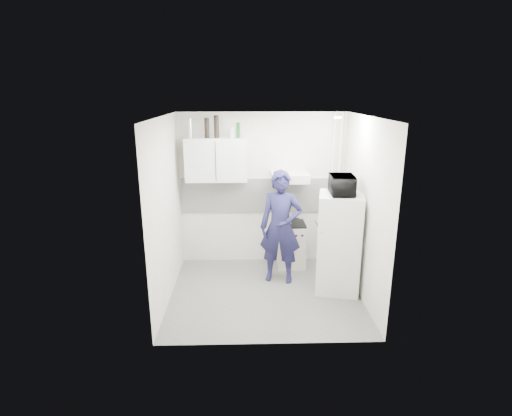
{
  "coord_description": "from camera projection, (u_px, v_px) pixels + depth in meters",
  "views": [
    {
      "loc": [
        -0.28,
        -5.39,
        2.92
      ],
      "look_at": [
        -0.13,
        0.3,
        1.25
      ],
      "focal_mm": 28.0,
      "sensor_mm": 36.0,
      "label": 1
    }
  ],
  "objects": [
    {
      "name": "wall_right",
      "position": [
        364.0,
        210.0,
        5.67
      ],
      "size": [
        0.0,
        2.6,
        2.6
      ],
      "primitive_type": "plane",
      "rotation": [
        1.57,
        0.0,
        -1.57
      ],
      "color": "silver",
      "rests_on": "floor"
    },
    {
      "name": "saucepan",
      "position": [
        286.0,
        220.0,
        6.73
      ],
      "size": [
        0.19,
        0.19,
        0.1
      ],
      "primitive_type": "cylinder",
      "color": "silver",
      "rests_on": "stove_top"
    },
    {
      "name": "bottle_c",
      "position": [
        207.0,
        128.0,
        6.34
      ],
      "size": [
        0.08,
        0.08,
        0.32
      ],
      "primitive_type": "cylinder",
      "color": "black",
      "rests_on": "upper_cabinet"
    },
    {
      "name": "bottle_e",
      "position": [
        238.0,
        130.0,
        6.36
      ],
      "size": [
        0.06,
        0.06,
        0.24
      ],
      "primitive_type": "cylinder",
      "color": "#144C1E",
      "rests_on": "upper_cabinet"
    },
    {
      "name": "fridge",
      "position": [
        339.0,
        243.0,
        5.93
      ],
      "size": [
        0.74,
        0.74,
        1.5
      ],
      "primitive_type": "cube",
      "rotation": [
        0.0,
        0.0,
        -0.21
      ],
      "color": "white",
      "rests_on": "floor"
    },
    {
      "name": "wall_left",
      "position": [
        166.0,
        211.0,
        5.59
      ],
      "size": [
        0.0,
        2.6,
        2.6
      ],
      "primitive_type": "plane",
      "rotation": [
        1.57,
        0.0,
        1.57
      ],
      "color": "silver",
      "rests_on": "floor"
    },
    {
      "name": "stove",
      "position": [
        291.0,
        245.0,
        6.86
      ],
      "size": [
        0.47,
        0.47,
        0.75
      ],
      "primitive_type": "cube",
      "color": "silver",
      "rests_on": "floor"
    },
    {
      "name": "person",
      "position": [
        281.0,
        227.0,
        6.18
      ],
      "size": [
        0.73,
        0.55,
        1.78
      ],
      "primitive_type": "imported",
      "rotation": [
        0.0,
        0.0,
        -0.21
      ],
      "color": "#1C1B42",
      "rests_on": "floor"
    },
    {
      "name": "ceiling",
      "position": [
        266.0,
        116.0,
        5.26
      ],
      "size": [
        2.8,
        2.8,
        0.0
      ],
      "primitive_type": "plane",
      "color": "white",
      "rests_on": "wall_back"
    },
    {
      "name": "bottle_a",
      "position": [
        190.0,
        128.0,
        6.33
      ],
      "size": [
        0.07,
        0.07,
        0.3
      ],
      "primitive_type": "cylinder",
      "color": "silver",
      "rests_on": "upper_cabinet"
    },
    {
      "name": "canister_b",
      "position": [
        232.0,
        132.0,
        6.37
      ],
      "size": [
        0.09,
        0.09,
        0.17
      ],
      "primitive_type": "cylinder",
      "color": "#B2B7BC",
      "rests_on": "upper_cabinet"
    },
    {
      "name": "backsplash",
      "position": [
        262.0,
        195.0,
        6.84
      ],
      "size": [
        2.74,
        0.03,
        0.6
      ],
      "primitive_type": "cube",
      "color": "white",
      "rests_on": "wall_back"
    },
    {
      "name": "bottle_d",
      "position": [
        216.0,
        127.0,
        6.34
      ],
      "size": [
        0.08,
        0.08,
        0.35
      ],
      "primitive_type": "cylinder",
      "color": "black",
      "rests_on": "upper_cabinet"
    },
    {
      "name": "upper_cabinet",
      "position": [
        216.0,
        160.0,
        6.49
      ],
      "size": [
        1.0,
        0.35,
        0.7
      ],
      "primitive_type": "cube",
      "color": "white",
      "rests_on": "wall_back"
    },
    {
      "name": "stove_top",
      "position": [
        292.0,
        224.0,
        6.75
      ],
      "size": [
        0.45,
        0.45,
        0.03
      ],
      "primitive_type": "cube",
      "color": "black",
      "rests_on": "stove"
    },
    {
      "name": "microwave",
      "position": [
        342.0,
        185.0,
        5.68
      ],
      "size": [
        0.51,
        0.36,
        0.27
      ],
      "primitive_type": "imported",
      "rotation": [
        0.0,
        0.0,
        1.51
      ],
      "color": "black",
      "rests_on": "fridge"
    },
    {
      "name": "wall_back",
      "position": [
        262.0,
        190.0,
        6.83
      ],
      "size": [
        2.8,
        0.0,
        2.8
      ],
      "primitive_type": "plane",
      "rotation": [
        1.57,
        0.0,
        0.0
      ],
      "color": "silver",
      "rests_on": "floor"
    },
    {
      "name": "pipe_a",
      "position": [
        338.0,
        190.0,
        6.79
      ],
      "size": [
        0.05,
        0.05,
        2.6
      ],
      "primitive_type": "cylinder",
      "color": "silver",
      "rests_on": "floor"
    },
    {
      "name": "range_hood",
      "position": [
        290.0,
        177.0,
        6.53
      ],
      "size": [
        0.6,
        0.5,
        0.14
      ],
      "primitive_type": "cube",
      "color": "silver",
      "rests_on": "wall_back"
    },
    {
      "name": "pipe_b",
      "position": [
        331.0,
        190.0,
        6.78
      ],
      "size": [
        0.04,
        0.04,
        2.6
      ],
      "primitive_type": "cylinder",
      "color": "silver",
      "rests_on": "floor"
    },
    {
      "name": "floor",
      "position": [
        265.0,
        293.0,
        6.0
      ],
      "size": [
        2.8,
        2.8,
        0.0
      ],
      "primitive_type": "plane",
      "color": "slate",
      "rests_on": "ground"
    },
    {
      "name": "ceiling_spot_fixture",
      "position": [
        338.0,
        118.0,
        5.49
      ],
      "size": [
        0.1,
        0.1,
        0.02
      ],
      "primitive_type": "cylinder",
      "color": "white",
      "rests_on": "ceiling"
    }
  ]
}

